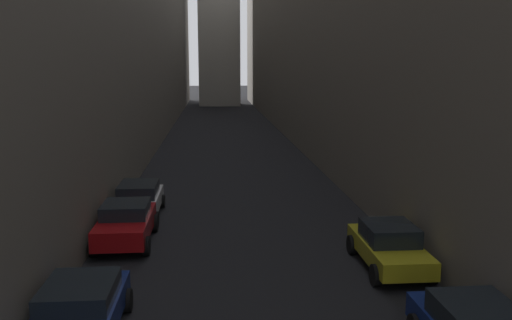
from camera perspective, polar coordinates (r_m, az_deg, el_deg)
name	(u,v)px	position (r m, az deg, el deg)	size (l,w,h in m)	color
ground_plane	(226,139)	(47.87, -3.16, 2.22)	(264.00, 264.00, 0.00)	black
building_block_right	(351,33)	(51.11, 10.04, 13.13)	(12.03, 108.00, 18.80)	#60594F
parked_car_left_second	(80,309)	(13.89, -18.21, -14.82)	(2.01, 4.01, 1.36)	navy
parked_car_left_third	(126,222)	(20.33, -13.63, -6.46)	(2.00, 4.06, 1.51)	maroon
parked_car_left_far	(139,200)	(23.67, -12.33, -4.13)	(1.94, 4.30, 1.47)	silver
parked_car_right_third	(389,246)	(17.94, 13.93, -8.81)	(1.91, 4.07, 1.46)	#A59919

